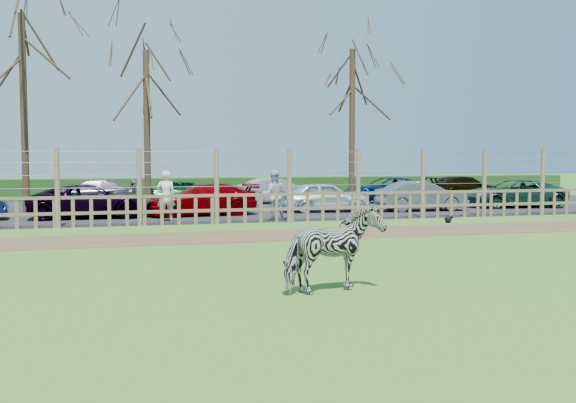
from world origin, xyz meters
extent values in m
plane|color=#6C9547|center=(0.00, 0.00, 0.00)|extent=(120.00, 120.00, 0.00)
cube|color=brown|center=(0.00, 4.50, 0.01)|extent=(34.00, 2.80, 0.01)
cube|color=#232326|center=(0.00, 14.50, 0.02)|extent=(44.00, 13.00, 0.04)
cube|color=#1E4716|center=(0.00, 21.50, 0.55)|extent=(46.00, 2.00, 1.10)
cube|color=brown|center=(0.00, 8.00, 0.45)|extent=(30.00, 0.06, 0.10)
cube|color=brown|center=(0.00, 8.00, 0.95)|extent=(30.00, 0.06, 0.10)
cylinder|color=brown|center=(-5.00, 8.00, 1.25)|extent=(0.16, 0.16, 2.50)
cylinder|color=brown|center=(-2.50, 8.00, 1.25)|extent=(0.16, 0.16, 2.50)
cylinder|color=brown|center=(0.00, 8.00, 1.25)|extent=(0.16, 0.16, 2.50)
cylinder|color=brown|center=(2.50, 8.00, 1.25)|extent=(0.16, 0.16, 2.50)
cylinder|color=brown|center=(5.00, 8.00, 1.25)|extent=(0.16, 0.16, 2.50)
cylinder|color=brown|center=(7.50, 8.00, 1.25)|extent=(0.16, 0.16, 2.50)
cylinder|color=brown|center=(10.00, 8.00, 1.25)|extent=(0.16, 0.16, 2.50)
cylinder|color=brown|center=(12.50, 8.00, 1.25)|extent=(0.16, 0.16, 2.50)
cylinder|color=gray|center=(0.00, 8.00, 1.25)|extent=(30.00, 0.02, 0.02)
cylinder|color=gray|center=(0.00, 8.00, 1.65)|extent=(30.00, 0.02, 0.02)
cylinder|color=gray|center=(0.00, 8.00, 2.05)|extent=(30.00, 0.02, 0.02)
cylinder|color=gray|center=(0.00, 8.00, 2.40)|extent=(30.00, 0.02, 0.02)
cylinder|color=#3D2B1E|center=(-6.50, 12.50, 3.75)|extent=(0.26, 0.26, 7.50)
cylinder|color=#3D2B1E|center=(-2.00, 13.50, 3.25)|extent=(0.26, 0.26, 6.50)
cylinder|color=#3D2B1E|center=(7.00, 14.00, 3.50)|extent=(0.26, 0.26, 7.00)
imported|color=gray|center=(0.25, -3.26, 0.71)|extent=(1.84, 1.24, 1.43)
imported|color=silver|center=(-1.61, 8.79, 0.90)|extent=(0.69, 0.52, 1.72)
imported|color=silver|center=(2.08, 8.58, 0.90)|extent=(0.92, 0.77, 1.72)
sphere|color=black|center=(7.59, 6.29, 0.11)|extent=(0.23, 0.23, 0.23)
sphere|color=black|center=(7.73, 6.29, 0.19)|extent=(0.11, 0.11, 0.11)
imported|color=black|center=(-4.14, 10.89, 0.64)|extent=(4.34, 2.03, 1.20)
imported|color=#8F0005|center=(-0.15, 10.84, 0.64)|extent=(4.29, 2.12, 1.20)
imported|color=silver|center=(4.84, 11.14, 0.64)|extent=(3.65, 1.79, 1.20)
imported|color=slate|center=(8.76, 10.62, 0.64)|extent=(3.67, 1.36, 1.20)
imported|color=#1A4339|center=(13.52, 11.30, 0.64)|extent=(4.55, 2.55, 1.20)
imported|color=#5C5360|center=(-4.41, 16.07, 0.64)|extent=(4.18, 1.80, 1.20)
imported|color=#115023|center=(-0.19, 15.78, 0.64)|extent=(3.54, 1.47, 1.20)
imported|color=#B8B0C1|center=(4.06, 16.29, 0.64)|extent=(3.74, 1.59, 1.20)
imported|color=#071F53|center=(9.45, 15.69, 0.64)|extent=(4.38, 2.14, 1.20)
imported|color=black|center=(13.98, 16.27, 0.64)|extent=(4.32, 2.22, 1.20)
camera|label=1|loc=(-3.13, -13.14, 2.23)|focal=40.00mm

